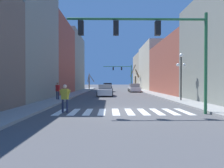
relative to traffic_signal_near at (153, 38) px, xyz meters
The scene contains 16 objects.
ground_plane 5.04m from the traffic_signal_near, 150.60° to the left, with size 240.00×240.00×0.00m, color #4C4C4F.
sidewalk_left 9.34m from the traffic_signal_near, behind, with size 2.20×90.00×0.15m.
sidewalk_right 6.51m from the traffic_signal_near, 12.36° to the left, with size 2.20×90.00×0.15m.
building_row_left 20.68m from the traffic_signal_near, 126.27° to the left, with size 6.00×40.98×13.37m.
building_row_right 24.89m from the traffic_signal_near, 69.63° to the left, with size 6.00×55.38×11.00m.
crosswalk_stripes 5.02m from the traffic_signal_near, 153.33° to the left, with size 8.55×2.60×0.01m.
traffic_signal_near is the anchor object (origin of this frame).
traffic_signal_far 35.47m from the traffic_signal_near, 88.31° to the left, with size 7.47×0.28×6.43m.
street_lamp_right_corner 8.01m from the traffic_signal_near, 56.01° to the left, with size 0.95×0.36×4.60m.
car_parked_left_near 14.81m from the traffic_signal_near, 102.98° to the left, with size 2.15×4.50×1.61m.
car_parked_right_far 23.93m from the traffic_signal_near, 84.54° to the left, with size 2.18×4.38×1.64m.
car_driving_toward_lane 25.45m from the traffic_signal_near, 96.76° to the left, with size 2.01×4.29×1.75m.
pedestrian_waiting_at_curb 11.60m from the traffic_signal_near, 136.16° to the left, with size 0.63×0.57×1.76m.
pedestrian_near_right_corner 6.55m from the traffic_signal_near, behind, with size 0.77×0.32×1.79m.
street_tree_right_mid 36.86m from the traffic_signal_near, 102.42° to the left, with size 1.97×2.74×4.19m.
street_tree_right_far 36.58m from the traffic_signal_near, 83.01° to the left, with size 2.63×2.31×6.53m.
Camera 1 is at (-0.88, -11.48, 1.95)m, focal length 28.00 mm.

